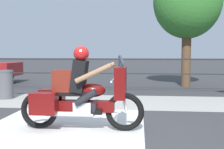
# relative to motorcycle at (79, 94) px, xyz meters

# --- Properties ---
(ground_plane) EXTENTS (120.00, 120.00, 0.00)m
(ground_plane) POSITION_rel_motorcycle_xyz_m (0.37, -0.29, -0.70)
(ground_plane) COLOR #38383A
(sidewalk_band) EXTENTS (44.00, 2.40, 0.01)m
(sidewalk_band) POSITION_rel_motorcycle_xyz_m (0.37, 3.11, -0.69)
(sidewalk_band) COLOR #A8A59E
(sidewalk_band) RESTS_ON ground
(crosswalk_band) EXTENTS (3.12, 6.00, 0.01)m
(crosswalk_band) POSITION_rel_motorcycle_xyz_m (-0.34, -0.49, -0.69)
(crosswalk_band) COLOR silver
(crosswalk_band) RESTS_ON ground
(fence_railing) EXTENTS (36.00, 0.05, 1.26)m
(fence_railing) POSITION_rel_motorcycle_xyz_m (0.37, 5.22, 0.29)
(fence_railing) COLOR #232326
(fence_railing) RESTS_ON ground
(motorcycle) EXTENTS (2.38, 0.76, 1.60)m
(motorcycle) POSITION_rel_motorcycle_xyz_m (0.00, 0.00, 0.00)
(motorcycle) COLOR black
(motorcycle) RESTS_ON ground
(trash_bin) EXTENTS (0.50, 0.50, 0.92)m
(trash_bin) POSITION_rel_motorcycle_xyz_m (-3.11, 3.30, -0.24)
(trash_bin) COLOR #515156
(trash_bin) RESTS_ON ground
(tree_behind_sign) EXTENTS (2.90, 2.90, 5.26)m
(tree_behind_sign) POSITION_rel_motorcycle_xyz_m (3.14, 7.28, 2.93)
(tree_behind_sign) COLOR brown
(tree_behind_sign) RESTS_ON ground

